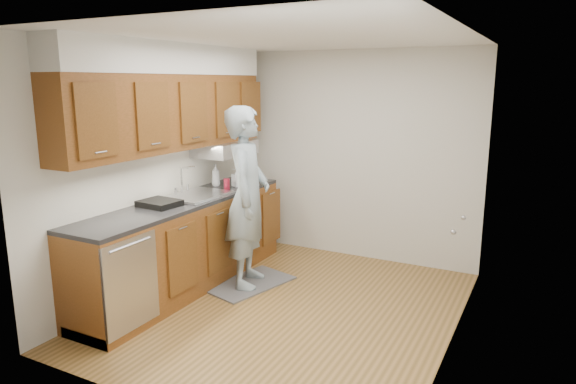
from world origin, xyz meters
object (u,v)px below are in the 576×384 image
(soda_can, at_px, (227,184))
(soap_bottle_b, at_px, (237,177))
(soap_bottle_a, at_px, (216,175))
(dish_rack, at_px, (159,203))
(person, at_px, (247,185))

(soda_can, bearing_deg, soap_bottle_b, 89.03)
(soap_bottle_a, relative_size, dish_rack, 0.70)
(person, distance_m, soap_bottle_b, 0.68)
(soda_can, relative_size, dish_rack, 0.34)
(soap_bottle_a, relative_size, soap_bottle_b, 1.21)
(person, bearing_deg, soda_can, 37.92)
(soap_bottle_a, relative_size, soda_can, 2.04)
(person, xyz_separation_m, soap_bottle_a, (-0.69, 0.41, -0.01))
(soap_bottle_b, bearing_deg, person, -47.58)
(soap_bottle_b, height_order, dish_rack, soap_bottle_b)
(soap_bottle_a, distance_m, soda_can, 0.27)
(person, distance_m, soda_can, 0.55)
(person, relative_size, soap_bottle_a, 8.37)
(soap_bottle_b, bearing_deg, soap_bottle_a, -160.55)
(dish_rack, bearing_deg, soap_bottle_b, 87.63)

